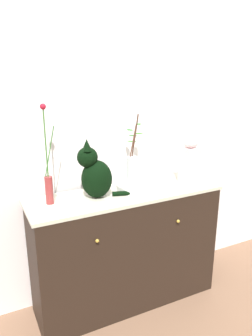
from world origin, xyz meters
The scene contains 8 objects.
ground_plane centered at (0.00, 0.00, 0.00)m, with size 6.00×6.00×0.00m, color brown.
wall_back centered at (0.00, 0.28, 1.30)m, with size 4.40×0.08×2.60m, color white.
sideboard centered at (0.00, 0.00, 0.45)m, with size 1.38×0.43×0.89m.
cat_sitting centered at (-0.22, 0.01, 1.06)m, with size 0.39×0.23×0.39m.
vase_slim_green centered at (-0.52, 0.05, 1.05)m, with size 0.08×0.05×0.64m.
bowl_porcelain centered at (0.06, 0.03, 0.92)m, with size 0.24×0.24×0.05m, color white.
vase_glass_clear centered at (0.07, 0.03, 1.06)m, with size 0.14×0.15×0.50m.
jar_lidded_porcelain centered at (0.51, -0.03, 1.06)m, with size 0.11×0.11×0.36m.
Camera 1 is at (-0.95, -1.94, 1.76)m, focal length 35.40 mm.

